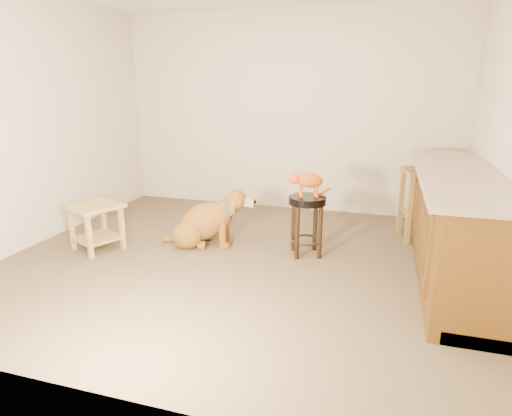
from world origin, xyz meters
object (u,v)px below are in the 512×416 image
(padded_stool, at_px, (307,214))
(side_table, at_px, (96,220))
(tabby_kitten, at_px, (307,181))
(golden_retriever, at_px, (205,223))
(wood_stool, at_px, (421,204))

(padded_stool, bearing_deg, side_table, -167.06)
(tabby_kitten, bearing_deg, golden_retriever, 160.40)
(padded_stool, height_order, golden_retriever, golden_retriever)
(padded_stool, relative_size, side_table, 0.97)
(wood_stool, relative_size, tabby_kitten, 1.96)
(side_table, distance_m, golden_retriever, 1.12)
(golden_retriever, xyz_separation_m, tabby_kitten, (1.07, 0.03, 0.52))
(padded_stool, relative_size, wood_stool, 0.77)
(wood_stool, bearing_deg, padded_stool, -144.20)
(side_table, relative_size, tabby_kitten, 1.55)
(padded_stool, xyz_separation_m, side_table, (-2.10, -0.48, -0.11))
(padded_stool, distance_m, golden_retriever, 1.10)
(side_table, bearing_deg, padded_stool, 12.94)
(padded_stool, distance_m, side_table, 2.16)
(padded_stool, bearing_deg, tabby_kitten, -164.36)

